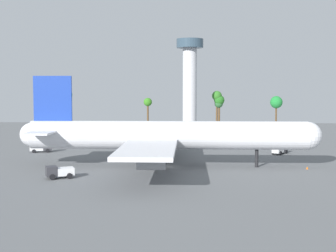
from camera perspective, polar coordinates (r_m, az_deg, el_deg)
The scene contains 9 objects.
ground_plane at distance 95.97m, azimuth 0.00°, elevation -4.93°, with size 244.38×244.38×0.00m, color slate.
cargo_airplane at distance 95.15m, azimuth -0.24°, elevation -1.17°, with size 61.10×55.34×18.39m.
cargo_loader at distance 117.32m, azimuth 13.46°, elevation -2.76°, with size 4.50×5.43×2.24m.
baggage_tug at distance 121.14m, azimuth -14.93°, elevation -2.55°, with size 5.55×3.18×2.40m.
fuel_truck at distance 133.15m, azimuth -6.46°, elevation -1.82°, with size 2.41×4.62×2.24m.
catering_truck at distance 85.54m, azimuth -13.05°, elevation -5.40°, with size 5.27×4.08×2.22m.
safety_cone_nose at distance 96.72m, azimuth 16.50°, elevation -4.88°, with size 0.39×0.39×0.56m, color orange.
control_tower at distance 211.55m, azimuth 2.65°, elevation 6.37°, with size 11.91×11.91×37.75m.
tree_line_backdrop at distance 228.58m, azimuth 0.61°, elevation 3.27°, with size 108.89×6.77×15.99m.
Camera 1 is at (4.15, -94.56, 15.86)m, focal length 50.33 mm.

